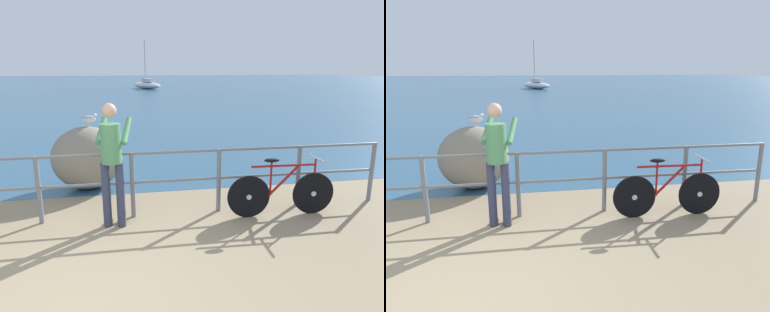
% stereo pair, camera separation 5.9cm
% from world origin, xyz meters
% --- Properties ---
extents(ground_plane, '(120.00, 120.00, 0.10)m').
position_xyz_m(ground_plane, '(0.00, 20.00, -0.05)').
color(ground_plane, '#937F60').
extents(sea_surface, '(120.00, 90.00, 0.01)m').
position_xyz_m(sea_surface, '(0.00, 48.12, 0.00)').
color(sea_surface, '#2D5675').
rests_on(sea_surface, ground_plane).
extents(promenade_railing, '(9.48, 0.07, 1.02)m').
position_xyz_m(promenade_railing, '(0.00, 2.06, 0.64)').
color(promenade_railing, slate).
rests_on(promenade_railing, ground_plane).
extents(bicycle, '(1.70, 0.48, 0.92)m').
position_xyz_m(bicycle, '(2.93, 1.71, 0.39)').
color(bicycle, black).
rests_on(bicycle, ground_plane).
extents(person_at_railing, '(0.53, 0.67, 1.78)m').
position_xyz_m(person_at_railing, '(0.40, 1.79, 0.99)').
color(person_at_railing, '#333851').
rests_on(person_at_railing, ground_plane).
extents(breakwater_boulder_main, '(1.30, 1.11, 1.18)m').
position_xyz_m(breakwater_boulder_main, '(-0.13, 3.59, 0.59)').
color(breakwater_boulder_main, gray).
rests_on(breakwater_boulder_main, ground).
extents(seagull, '(0.34, 0.20, 0.23)m').
position_xyz_m(seagull, '(-0.06, 3.69, 1.32)').
color(seagull, gold).
rests_on(seagull, breakwater_boulder_main).
extents(sailboat, '(3.41, 4.43, 4.90)m').
position_xyz_m(sailboat, '(2.80, 34.99, 0.42)').
color(sailboat, white).
rests_on(sailboat, sea_surface).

